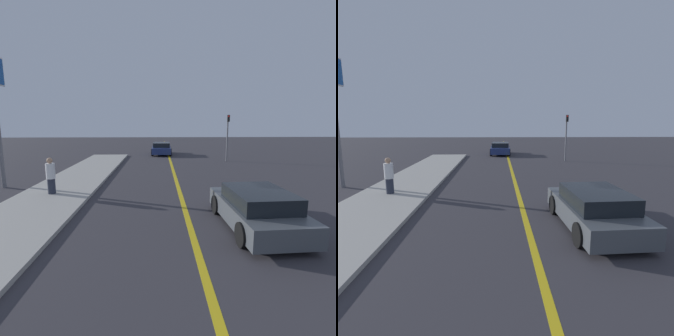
# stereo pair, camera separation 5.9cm
# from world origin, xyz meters

# --- Properties ---
(road_center_line) EXTENTS (0.20, 60.00, 0.01)m
(road_center_line) POSITION_xyz_m (0.00, 18.00, 0.00)
(road_center_line) COLOR gold
(road_center_line) RESTS_ON ground_plane
(sidewalk_left) EXTENTS (3.26, 29.29, 0.14)m
(sidewalk_left) POSITION_xyz_m (-5.65, 14.65, 0.07)
(sidewalk_left) COLOR #ADA89E
(sidewalk_left) RESTS_ON ground_plane
(car_near_right_lane) EXTENTS (2.20, 4.25, 1.26)m
(car_near_right_lane) POSITION_xyz_m (2.07, 11.53, 0.62)
(car_near_right_lane) COLOR #4C5156
(car_near_right_lane) RESTS_ON ground_plane
(car_ahead_center) EXTENTS (2.02, 3.94, 1.23)m
(car_ahead_center) POSITION_xyz_m (-0.71, 30.24, 0.61)
(car_ahead_center) COLOR navy
(car_ahead_center) RESTS_ON ground_plane
(pedestrian_mid_group) EXTENTS (0.39, 0.39, 1.62)m
(pedestrian_mid_group) POSITION_xyz_m (-5.77, 15.29, 0.94)
(pedestrian_mid_group) COLOR #282D3D
(pedestrian_mid_group) RESTS_ON sidewalk_left
(traffic_light) EXTENTS (0.18, 0.40, 3.84)m
(traffic_light) POSITION_xyz_m (4.75, 25.50, 2.37)
(traffic_light) COLOR slate
(traffic_light) RESTS_ON ground_plane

